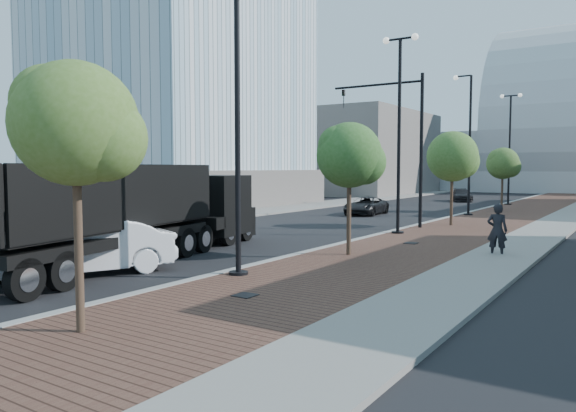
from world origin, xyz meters
The scene contains 23 objects.
sidewalk centered at (3.50, 40.00, 0.06)m, with size 7.00×140.00×0.12m, color #4C2D23.
concrete_strip centered at (6.20, 40.00, 0.07)m, with size 2.40×140.00×0.13m, color slate.
curb centered at (0.00, 40.00, 0.07)m, with size 0.30×140.00×0.14m, color gray.
west_sidewalk centered at (-13.00, 40.00, 0.06)m, with size 4.00×140.00×0.12m, color slate.
dump_truck centered at (-4.41, 12.16, 1.39)m, with size 4.95×13.54×3.30m.
white_sedan centered at (-3.53, 7.95, 0.83)m, with size 1.76×5.05×1.67m, color white.
dark_car_mid centered at (-5.66, 31.76, 0.60)m, with size 2.00×4.35×1.21m, color black.
dark_car_far centered at (-4.47, 50.18, 0.61)m, with size 1.70×4.19×1.21m, color black.
pedestrian centered at (5.95, 18.10, 0.96)m, with size 0.70×0.46×1.92m, color black.
streetlight_1 centered at (0.49, 10.00, 4.34)m, with size 1.44×0.56×9.21m.
streetlight_2 centered at (0.60, 22.00, 4.82)m, with size 1.72×0.56×9.28m.
streetlight_3 centered at (0.49, 34.00, 4.34)m, with size 1.44×0.56×9.21m.
streetlight_4 centered at (0.60, 46.00, 4.82)m, with size 1.72×0.56×9.28m.
traffic_mast centered at (-0.30, 25.00, 4.98)m, with size 5.09×0.20×8.00m.
tree_0 centered at (1.65, 4.02, 3.99)m, with size 2.35×2.30×5.15m.
tree_1 centered at (1.65, 15.02, 3.63)m, with size 2.36×2.31×4.79m.
tree_2 centered at (1.65, 27.02, 3.79)m, with size 2.69×2.69×5.14m.
tree_3 centered at (1.65, 39.02, 3.49)m, with size 2.33×2.27×4.64m.
tower_podium centered at (-24.00, 32.00, 1.50)m, with size 19.00×19.00×3.00m, color #635D59.
convention_center centered at (-2.00, 85.00, 6.00)m, with size 50.00×30.00×50.00m.
commercial_block_nw centered at (-20.00, 60.00, 5.00)m, with size 14.00×20.00×10.00m, color slate.
utility_cover_1 centered at (2.40, 8.00, 0.13)m, with size 0.50×0.50×0.02m, color black.
utility_cover_2 centered at (2.40, 19.00, 0.13)m, with size 0.50×0.50×0.02m, color black.
Camera 1 is at (10.45, -2.32, 3.20)m, focal length 34.27 mm.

